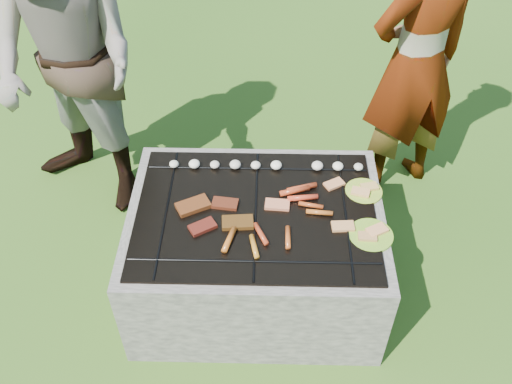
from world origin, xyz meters
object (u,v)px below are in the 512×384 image
at_px(cook, 417,63).
at_px(plate_far, 364,191).
at_px(plate_near, 371,235).
at_px(bystander, 67,66).
at_px(fire_pit, 256,253).

bearing_deg(cook, plate_far, 41.79).
bearing_deg(cook, plate_near, 48.28).
relative_size(cook, bystander, 0.93).
bearing_deg(cook, bystander, -18.08).
bearing_deg(plate_near, plate_far, 90.22).
height_order(fire_pit, plate_far, plate_far).
xyz_separation_m(plate_far, plate_near, (0.00, -0.30, 0.00)).
relative_size(fire_pit, bystander, 0.67).
xyz_separation_m(plate_near, cook, (0.35, 1.07, 0.29)).
xyz_separation_m(fire_pit, plate_near, (0.56, -0.14, 0.33)).
xyz_separation_m(cook, bystander, (-1.98, -0.19, 0.07)).
distance_m(fire_pit, plate_near, 0.67).
relative_size(plate_far, cook, 0.13).
height_order(plate_near, bystander, bystander).
distance_m(fire_pit, plate_far, 0.67).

